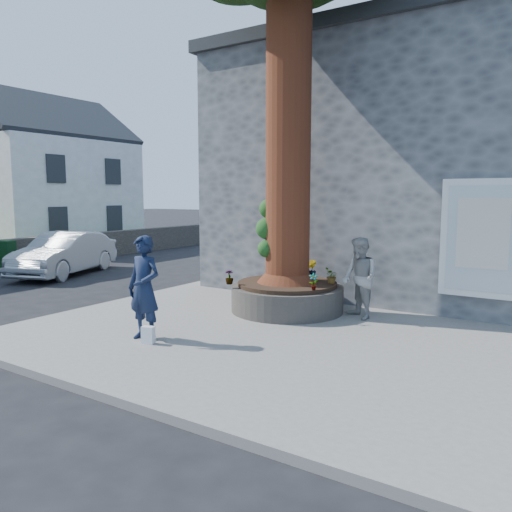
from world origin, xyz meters
The scene contains 15 objects.
ground centered at (0.00, 0.00, 0.00)m, with size 120.00×120.00×0.00m, color black.
pavement centered at (1.50, 1.00, 0.06)m, with size 9.00×8.00×0.12m, color slate.
yellow_line centered at (-3.05, 1.00, 0.00)m, with size 0.10×30.00×0.01m, color yellow.
stone_shop centered at (2.50, 7.20, 3.16)m, with size 10.30×8.30×6.30m.
planter centered at (0.80, 2.00, 0.41)m, with size 2.30×2.30×0.60m.
cottage_far centered at (-16.50, 8.00, 3.79)m, with size 7.30×7.40×8.75m.
man centered at (-0.16, -1.08, 0.98)m, with size 0.63×0.41×1.73m, color #141E37.
woman centered at (2.29, 2.21, 0.91)m, with size 0.77×0.60×1.58m, color #9F9E98.
shopping_bag centered at (0.06, -1.23, 0.26)m, with size 0.20×0.12×0.28m, color white.
car_silver centered at (-7.73, 2.91, 0.67)m, with size 1.42×4.07×1.34m, color #A2A5A9.
a_board_sign centered at (-10.10, 2.41, 0.50)m, with size 0.55×0.36×1.00m, color black.
plant_a centered at (1.65, 1.50, 0.88)m, with size 0.17×0.12×0.32m, color gray.
plant_b centered at (1.08, 2.54, 0.93)m, with size 0.23×0.22×0.42m, color gray.
plant_c centered at (-0.05, 1.15, 0.86)m, with size 0.16×0.16×0.29m, color gray.
plant_d centered at (1.65, 2.32, 0.88)m, with size 0.29×0.26×0.32m, color gray.
Camera 1 is at (5.78, -6.83, 2.50)m, focal length 35.00 mm.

